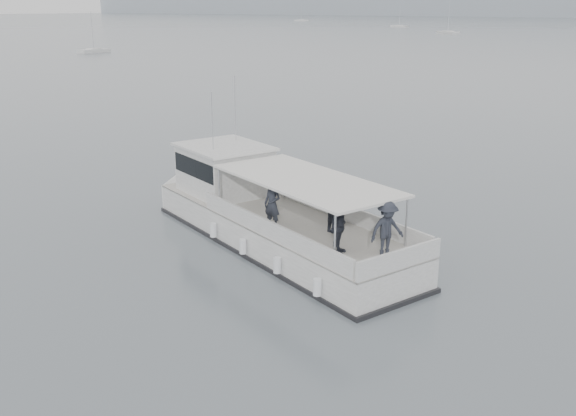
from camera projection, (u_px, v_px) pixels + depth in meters
The scene contains 2 objects.
ground at pixel (332, 242), 25.07m from camera, with size 1400.00×1400.00×0.00m, color #525A61.
tour_boat at pixel (259, 211), 25.50m from camera, with size 14.79×7.27×6.24m.
Camera 1 is at (12.94, -19.69, 8.84)m, focal length 40.00 mm.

